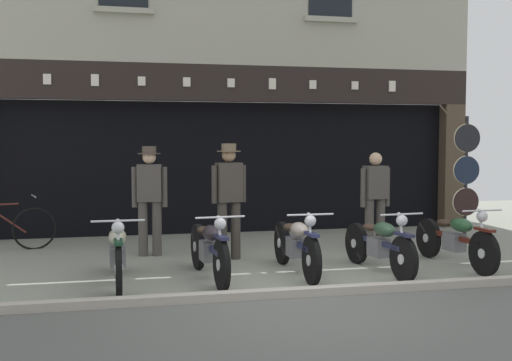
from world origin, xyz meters
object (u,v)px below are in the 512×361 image
object	(u,v)px
motorcycle_right	(455,238)
shopkeeper_center	(229,195)
salesman_left	(150,195)
advert_board_near	(128,146)
motorcycle_center	(296,244)
advert_board_far	(65,147)
motorcycle_center_right	(379,243)
motorcycle_center_left	(209,248)
salesman_right	(375,196)
motorcycle_left	(118,252)
tyre_sign_pole	(466,171)

from	to	relation	value
motorcycle_right	shopkeeper_center	xyz separation A→B (m)	(-3.14, 1.22, 0.60)
salesman_left	advert_board_near	xyz separation A→B (m)	(-0.30, 2.32, 0.75)
motorcycle_right	motorcycle_center	bearing A→B (deg)	-3.63
motorcycle_center	advert_board_far	xyz separation A→B (m)	(-3.37, 4.12, 1.30)
advert_board_near	motorcycle_center_right	bearing A→B (deg)	-51.87
motorcycle_center_left	motorcycle_right	size ratio (longest dim) A/B	1.01
salesman_right	motorcycle_center_left	bearing A→B (deg)	18.18
motorcycle_left	advert_board_near	world-z (taller)	advert_board_near
advert_board_near	advert_board_far	size ratio (longest dim) A/B	1.01
motorcycle_left	tyre_sign_pole	bearing A→B (deg)	-161.08
motorcycle_left	tyre_sign_pole	distance (m)	6.77
salesman_left	salesman_right	bearing A→B (deg)	-176.34
motorcycle_right	salesman_left	size ratio (longest dim) A/B	1.15
motorcycle_left	salesman_left	size ratio (longest dim) A/B	1.16
motorcycle_left	motorcycle_center_right	distance (m)	3.56
shopkeeper_center	advert_board_near	bearing A→B (deg)	-74.27
motorcycle_right	advert_board_near	bearing A→B (deg)	-45.31
tyre_sign_pole	advert_board_near	world-z (taller)	tyre_sign_pole
salesman_left	motorcycle_center	bearing A→B (deg)	144.38
salesman_left	shopkeeper_center	world-z (taller)	shopkeeper_center
motorcycle_center_left	salesman_right	xyz separation A→B (m)	(3.04, 1.61, 0.48)
motorcycle_left	motorcycle_right	distance (m)	4.83
motorcycle_left	motorcycle_center	distance (m)	2.41
shopkeeper_center	advert_board_far	world-z (taller)	advert_board_far
motorcycle_right	salesman_right	size ratio (longest dim) A/B	1.22
tyre_sign_pole	motorcycle_right	bearing A→B (deg)	-124.19
tyre_sign_pole	motorcycle_center_right	bearing A→B (deg)	-139.50
motorcycle_left	motorcycle_center	xyz separation A→B (m)	(2.41, 0.11, -0.00)
motorcycle_left	shopkeeper_center	size ratio (longest dim) A/B	1.13
salesman_right	tyre_sign_pole	bearing A→B (deg)	-172.25
motorcycle_left	motorcycle_center_right	bearing A→B (deg)	178.14
advert_board_far	shopkeeper_center	bearing A→B (deg)	-47.55
motorcycle_center_left	motorcycle_right	xyz separation A→B (m)	(3.64, 0.08, -0.01)
motorcycle_center_left	salesman_right	world-z (taller)	salesman_right
motorcycle_center	motorcycle_left	bearing A→B (deg)	1.81
motorcycle_right	salesman_right	distance (m)	1.72
motorcycle_center_right	shopkeeper_center	world-z (taller)	shopkeeper_center
motorcycle_center_right	tyre_sign_pole	xyz separation A→B (m)	(2.75, 2.35, 0.86)
tyre_sign_pole	advert_board_near	xyz separation A→B (m)	(-6.11, 1.93, 0.46)
salesman_left	motorcycle_center_right	bearing A→B (deg)	155.18
salesman_right	tyre_sign_pole	size ratio (longest dim) A/B	0.72
motorcycle_left	motorcycle_right	bearing A→B (deg)	-179.79
motorcycle_center_right	motorcycle_center_left	bearing A→B (deg)	-7.63
motorcycle_left	tyre_sign_pole	size ratio (longest dim) A/B	0.89
motorcycle_center_left	motorcycle_center_right	distance (m)	2.38
motorcycle_left	advert_board_near	bearing A→B (deg)	-93.90
shopkeeper_center	salesman_right	world-z (taller)	shopkeeper_center
motorcycle_center_right	salesman_left	world-z (taller)	salesman_left
salesman_right	shopkeeper_center	bearing A→B (deg)	-2.76
motorcycle_center_right	advert_board_far	world-z (taller)	advert_board_far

